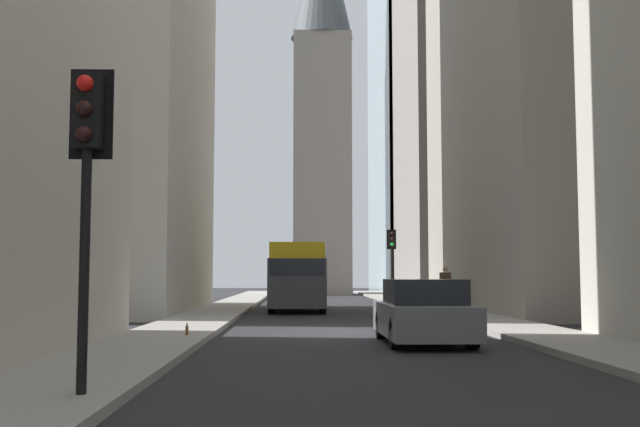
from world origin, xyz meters
The scene contains 12 objects.
ground_plane centered at (0.00, 0.00, 0.00)m, with size 135.00×135.00×0.00m, color #262628.
sidewalk_right centered at (0.00, 4.50, 0.07)m, with size 90.00×2.20×0.14m, color gray.
sidewalk_left centered at (0.00, -4.50, 0.07)m, with size 90.00×2.20×0.14m, color gray.
building_left_far centered at (29.52, -10.59, 14.75)m, with size 13.69×10.50×29.47m.
building_left_midfar centered at (11.33, -10.59, 12.73)m, with size 17.05×10.50×25.45m.
church_spire centered at (37.58, -0.47, 16.14)m, with size 4.83×4.83×30.89m.
delivery_truck centered at (11.52, 1.40, 1.46)m, with size 6.46×2.25×2.84m.
hatchback_grey centered at (-3.52, -1.40, 0.66)m, with size 4.30×1.78×1.42m.
traffic_light_foreground centered at (-11.34, 3.87, 2.98)m, with size 0.43×0.52×3.86m.
traffic_light_midblock centered at (21.77, -3.88, 3.01)m, with size 0.43×0.52×3.91m.
pedestrian centered at (10.76, -4.70, 1.08)m, with size 0.26×0.44×1.73m.
discarded_bottle centered at (-2.69, 3.92, 0.25)m, with size 0.07×0.07×0.27m.
Camera 1 is at (-20.26, 1.38, 1.51)m, focal length 42.45 mm.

